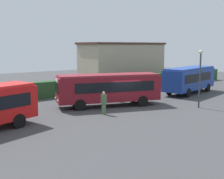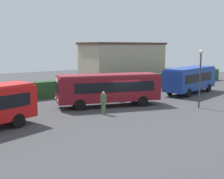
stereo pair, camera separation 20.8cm
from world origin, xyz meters
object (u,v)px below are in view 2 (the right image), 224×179
object	(u,v)px
person_center	(115,92)
bus_maroon	(108,88)
bus_blue	(190,78)
person_left	(103,102)
lamppost	(200,72)

from	to	relation	value
person_center	bus_maroon	bearing A→B (deg)	52.79
bus_maroon	person_center	xyz separation A→B (m)	(1.99, 1.62, -0.83)
bus_maroon	bus_blue	world-z (taller)	bus_blue
person_left	person_center	distance (m)	5.97
bus_maroon	person_center	bearing A→B (deg)	-122.56
bus_maroon	person_left	xyz separation A→B (m)	(-2.29, -2.55, -0.72)
bus_blue	person_left	xyz separation A→B (m)	(-14.36, -3.07, -0.76)
bus_maroon	lamppost	world-z (taller)	lamppost
lamppost	person_left	bearing A→B (deg)	161.10
person_center	lamppost	distance (m)	8.53
bus_maroon	bus_blue	distance (m)	12.09
bus_blue	lamppost	bearing A→B (deg)	-148.46
person_center	bus_blue	bearing A→B (deg)	-172.53
lamppost	bus_blue	bearing A→B (deg)	45.12
person_center	lamppost	xyz separation A→B (m)	(4.16, -7.06, 2.37)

